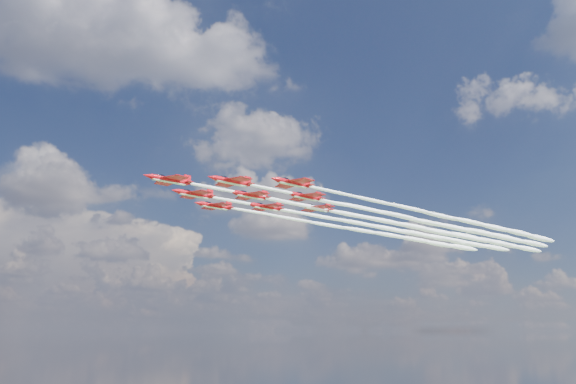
{
  "coord_description": "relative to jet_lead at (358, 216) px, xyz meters",
  "views": [
    {
      "loc": [
        -19.45,
        -123.11,
        54.48
      ],
      "look_at": [
        5.1,
        -1.04,
        85.43
      ],
      "focal_mm": 35.0,
      "sensor_mm": 36.0,
      "label": 1
    }
  ],
  "objects": [
    {
      "name": "jet_row2_port",
      "position": [
        12.81,
        -1.31,
        0.0
      ],
      "size": [
        107.99,
        62.72,
        2.72
      ],
      "rotation": [
        0.0,
        0.0,
        0.51
      ],
      "color": "red"
    },
    {
      "name": "jet_lead",
      "position": [
        0.0,
        0.0,
        0.0
      ],
      "size": [
        107.99,
        62.72,
        2.72
      ],
      "rotation": [
        0.0,
        0.0,
        0.51
      ],
      "color": "red"
    },
    {
      "name": "jet_row3_port",
      "position": [
        25.62,
        -2.63,
        0.0
      ],
      "size": [
        107.99,
        62.72,
        2.72
      ],
      "rotation": [
        0.0,
        0.0,
        0.51
      ],
      "color": "red"
    },
    {
      "name": "jet_row2_starb",
      "position": [
        5.53,
        11.63,
        0.0
      ],
      "size": [
        107.99,
        62.72,
        2.72
      ],
      "rotation": [
        0.0,
        0.0,
        0.51
      ],
      "color": "red"
    },
    {
      "name": "jet_row3_centre",
      "position": [
        18.34,
        10.31,
        0.0
      ],
      "size": [
        107.99,
        62.72,
        2.72
      ],
      "rotation": [
        0.0,
        0.0,
        0.51
      ],
      "color": "red"
    },
    {
      "name": "jet_row4_starb",
      "position": [
        23.88,
        21.94,
        0.0
      ],
      "size": [
        107.99,
        62.72,
        2.72
      ],
      "rotation": [
        0.0,
        0.0,
        0.51
      ],
      "color": "red"
    },
    {
      "name": "jet_row4_port",
      "position": [
        31.15,
        9.0,
        0.0
      ],
      "size": [
        107.99,
        62.72,
        2.72
      ],
      "rotation": [
        0.0,
        0.0,
        0.51
      ],
      "color": "red"
    },
    {
      "name": "jet_tail",
      "position": [
        36.69,
        20.63,
        0.0
      ],
      "size": [
        107.99,
        62.72,
        2.72
      ],
      "rotation": [
        0.0,
        0.0,
        0.51
      ],
      "color": "red"
    },
    {
      "name": "jet_row3_starb",
      "position": [
        11.07,
        23.25,
        0.0
      ],
      "size": [
        107.99,
        62.72,
        2.72
      ],
      "rotation": [
        0.0,
        0.0,
        0.51
      ],
      "color": "red"
    }
  ]
}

